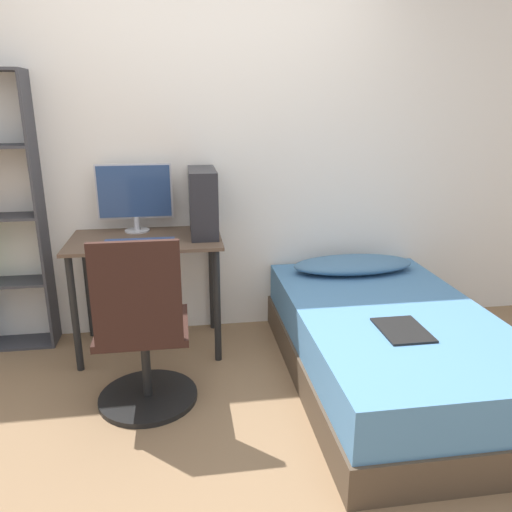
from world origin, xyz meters
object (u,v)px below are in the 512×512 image
Objects in this scene: office_chair at (143,344)px; keyboard at (140,242)px; monitor at (135,194)px; pc_tower at (203,202)px; bed at (389,346)px.

office_chair is 2.31× the size of keyboard.
keyboard is at bearing 93.30° from office_chair.
monitor is 1.14× the size of pc_tower.
monitor is (-0.07, 0.91, 0.65)m from office_chair.
keyboard is at bearing -83.21° from monitor.
pc_tower is at bearing 145.76° from bed.
office_chair is at bearing -85.48° from monitor.
pc_tower is (0.45, -0.14, -0.04)m from monitor.
bed is at bearing -34.24° from pc_tower.
bed is 4.34× the size of pc_tower.
monitor is at bearing 150.25° from bed.
office_chair is 1.12m from monitor.
monitor is 1.16× the size of keyboard.
bed is at bearing 2.21° from office_chair.
bed is 4.42× the size of keyboard.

